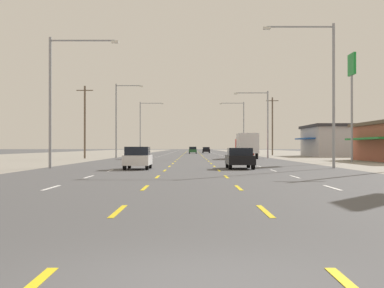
% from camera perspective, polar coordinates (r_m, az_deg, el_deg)
% --- Properties ---
extents(ground_plane, '(572.00, 572.00, 0.00)m').
position_cam_1_polar(ground_plane, '(72.23, -0.16, -1.50)').
color(ground_plane, '#4C4C4F').
extents(lot_apron_left, '(28.00, 440.00, 0.01)m').
position_cam_1_polar(lot_apron_left, '(76.36, -19.07, -1.42)').
color(lot_apron_left, gray).
rests_on(lot_apron_left, ground).
extents(lot_apron_right, '(28.00, 440.00, 0.01)m').
position_cam_1_polar(lot_apron_right, '(76.35, 18.77, -1.42)').
color(lot_apron_right, gray).
rests_on(lot_apron_right, ground).
extents(lane_markings, '(10.64, 227.60, 0.01)m').
position_cam_1_polar(lane_markings, '(110.72, -0.15, -1.08)').
color(lane_markings, white).
rests_on(lane_markings, ground).
extents(signal_span_wire, '(27.57, 0.53, 8.85)m').
position_cam_1_polar(signal_span_wire, '(15.10, -0.71, 14.12)').
color(signal_span_wire, brown).
rests_on(signal_span_wire, ground).
extents(hatchback_inner_left_nearest, '(1.72, 3.90, 1.54)m').
position_cam_1_polar(hatchback_inner_left_nearest, '(38.07, -5.73, -1.42)').
color(hatchback_inner_left_nearest, white).
rests_on(hatchback_inner_left_nearest, ground).
extents(sedan_inner_right_near, '(1.80, 4.50, 1.46)m').
position_cam_1_polar(sedan_inner_right_near, '(38.98, 4.77, -1.43)').
color(sedan_inner_right_near, black).
rests_on(sedan_inner_right_near, ground).
extents(sedan_far_left_mid, '(1.80, 4.50, 1.46)m').
position_cam_1_polar(sedan_far_left_mid, '(69.36, -5.86, -0.93)').
color(sedan_far_left_mid, '#B28C33').
rests_on(sedan_far_left_mid, ground).
extents(box_truck_far_right_midfar, '(2.40, 7.20, 3.23)m').
position_cam_1_polar(box_truck_far_right_midfar, '(71.59, 5.49, -0.04)').
color(box_truck_far_right_midfar, red).
rests_on(box_truck_far_right_midfar, ground).
extents(hatchback_center_turn_far, '(1.72, 3.90, 1.54)m').
position_cam_1_polar(hatchback_center_turn_far, '(122.61, -0.07, -0.64)').
color(hatchback_center_turn_far, '#235B2D').
rests_on(hatchback_center_turn_far, ground).
extents(sedan_inner_right_farther, '(1.80, 4.50, 1.46)m').
position_cam_1_polar(sedan_inner_right_farther, '(134.31, 1.31, -0.62)').
color(sedan_inner_right_farther, black).
rests_on(sedan_inner_right_farther, ground).
extents(storefront_right_row_2, '(14.48, 14.68, 5.08)m').
position_cam_1_polar(storefront_right_row_2, '(93.93, 15.57, 0.35)').
color(storefront_right_row_2, '#B2B2B7').
rests_on(storefront_right_row_2, ground).
extents(pole_sign_right_row_1, '(0.24, 2.14, 10.72)m').
position_cam_1_polar(pole_sign_right_row_1, '(57.14, 15.93, 6.40)').
color(pole_sign_right_row_1, gray).
rests_on(pole_sign_right_row_1, ground).
extents(streetlight_left_row_0, '(5.01, 0.26, 9.40)m').
position_cam_1_polar(streetlight_left_row_0, '(41.00, -13.73, 5.36)').
color(streetlight_left_row_0, gray).
rests_on(streetlight_left_row_0, ground).
extents(streetlight_right_row_0, '(5.14, 0.26, 10.38)m').
position_cam_1_polar(streetlight_right_row_0, '(41.05, 13.44, 6.09)').
color(streetlight_right_row_0, gray).
rests_on(streetlight_right_row_0, ground).
extents(streetlight_left_row_1, '(3.74, 0.26, 9.97)m').
position_cam_1_polar(streetlight_left_row_1, '(74.92, -7.68, 2.91)').
color(streetlight_left_row_1, gray).
rests_on(streetlight_left_row_1, ground).
extents(streetlight_right_row_1, '(4.63, 0.26, 9.00)m').
position_cam_1_polar(streetlight_right_row_1, '(74.87, 7.24, 2.61)').
color(streetlight_right_row_1, gray).
rests_on(streetlight_right_row_1, ground).
extents(streetlight_left_row_2, '(4.69, 0.26, 10.33)m').
position_cam_1_polar(streetlight_left_row_2, '(109.17, -5.24, 2.07)').
color(streetlight_left_row_2, gray).
rests_on(streetlight_left_row_2, ground).
extents(streetlight_right_row_2, '(4.85, 0.26, 10.34)m').
position_cam_1_polar(streetlight_right_row_2, '(109.17, 4.92, 2.08)').
color(streetlight_right_row_2, gray).
rests_on(streetlight_right_row_2, ground).
extents(utility_pole_left_row_1, '(2.20, 0.26, 9.59)m').
position_cam_1_polar(utility_pole_left_row_1, '(74.64, -11.10, 2.37)').
color(utility_pole_left_row_1, brown).
rests_on(utility_pole_left_row_1, ground).
extents(utility_pole_right_row_2, '(2.20, 0.26, 10.38)m').
position_cam_1_polar(utility_pole_right_row_2, '(100.32, 8.10, 1.92)').
color(utility_pole_right_row_2, brown).
rests_on(utility_pole_right_row_2, ground).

